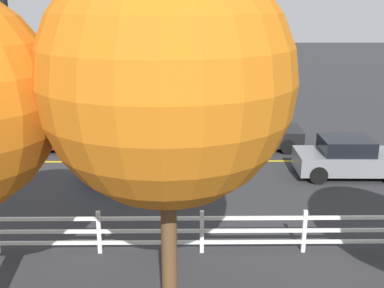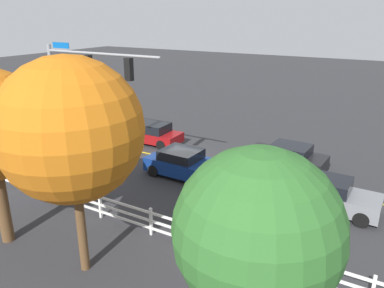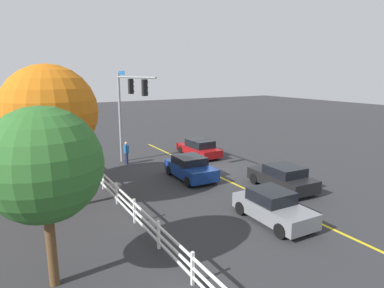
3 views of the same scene
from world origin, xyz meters
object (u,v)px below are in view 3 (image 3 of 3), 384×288
Objects in this scene: car_0 at (199,148)px; tree_0 at (44,165)px; car_2 at (190,168)px; car_3 at (282,177)px; pedestrian at (126,152)px; car_1 at (273,207)px; tree_2 at (36,112)px; tree_1 at (49,112)px.

tree_0 reaches higher than car_0.
car_2 is at bearing -51.30° from tree_0.
pedestrian is at bearing 34.78° from car_3.
tree_0 is (0.00, 9.33, 3.27)m from car_1.
car_0 is 12.63m from car_1.
car_2 is at bearing -178.27° from car_1.
car_2 is at bearing -107.28° from tree_2.
pedestrian reaches higher than car_2.
car_3 is 0.66× the size of tree_2.
car_3 is at bearing -120.18° from tree_2.
car_1 reaches higher than car_2.
tree_1 is (3.28, 11.88, 4.17)m from car_3.
car_1 is 0.99× the size of car_2.
car_1 is 0.56× the size of tree_1.
pedestrian is 7.56m from tree_2.
car_0 is at bearing -63.39° from tree_1.
tree_1 is (-1.13, 8.22, 4.16)m from car_2.
tree_1 is at bearing -80.36° from car_2.
car_1 is at bearing -127.12° from tree_1.
tree_2 is at bearing 3.57° from tree_1.
pedestrian is at bearing -154.22° from car_2.
tree_1 reaches higher than pedestrian.
pedestrian is (12.81, 2.48, 0.24)m from car_1.
tree_2 is (10.04, 8.53, 3.82)m from car_1.
pedestrian is 14.84m from tree_0.
car_0 is 5.90m from car_2.
car_3 is 11.53m from pedestrian.
tree_1 reaches higher than car_2.
car_3 is (-9.16, -0.15, 0.01)m from car_0.
car_0 is 0.68× the size of tree_2.
tree_2 is at bearing -4.55° from tree_0.
tree_1 reaches higher than tree_0.
car_0 is 1.03× the size of car_3.
tree_0 reaches higher than car_2.
car_3 is at bearing 131.08° from car_1.
pedestrian is (9.81, 6.06, 0.24)m from car_3.
tree_2 is (2.63, 8.45, 3.81)m from car_2.
tree_2 reaches higher than pedestrian.
pedestrian is at bearing 82.63° from car_0.
tree_1 is at bearing 77.63° from car_3.
tree_0 is at bearing 175.45° from tree_2.
tree_0 is 0.88× the size of tree_2.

